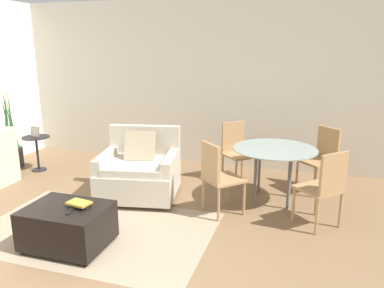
% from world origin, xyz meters
% --- Properties ---
extents(ground_plane, '(20.00, 20.00, 0.00)m').
position_xyz_m(ground_plane, '(0.00, 0.00, 0.00)').
color(ground_plane, brown).
extents(wall_back, '(12.00, 0.06, 2.75)m').
position_xyz_m(wall_back, '(0.00, 3.76, 1.38)').
color(wall_back, silver).
rests_on(wall_back, ground_plane).
extents(area_rug, '(2.56, 1.65, 0.01)m').
position_xyz_m(area_rug, '(-0.29, 0.96, 0.00)').
color(area_rug, gray).
rests_on(area_rug, ground_plane).
extents(armchair, '(1.14, 1.07, 0.92)m').
position_xyz_m(armchair, '(-0.23, 2.00, 0.35)').
color(armchair, beige).
rests_on(armchair, ground_plane).
extents(ottoman, '(0.81, 0.62, 0.43)m').
position_xyz_m(ottoman, '(-0.36, 0.56, 0.24)').
color(ottoman, black).
rests_on(ottoman, ground_plane).
extents(book_stack, '(0.25, 0.19, 0.05)m').
position_xyz_m(book_stack, '(-0.25, 0.62, 0.46)').
color(book_stack, black).
rests_on(book_stack, ottoman).
extents(tv_remote_primary, '(0.09, 0.17, 0.01)m').
position_xyz_m(tv_remote_primary, '(-0.27, 0.50, 0.44)').
color(tv_remote_primary, black).
rests_on(tv_remote_primary, ottoman).
extents(potted_plant, '(0.32, 0.32, 1.35)m').
position_xyz_m(potted_plant, '(-2.84, 2.55, 0.36)').
color(potted_plant, '#333338').
rests_on(potted_plant, ground_plane).
extents(side_table, '(0.43, 0.43, 0.57)m').
position_xyz_m(side_table, '(-2.31, 2.52, 0.40)').
color(side_table, black).
rests_on(side_table, ground_plane).
extents(picture_frame, '(0.15, 0.06, 0.16)m').
position_xyz_m(picture_frame, '(-2.31, 2.52, 0.65)').
color(picture_frame, '#8C6647').
rests_on(picture_frame, side_table).
extents(dining_table, '(1.07, 1.07, 0.72)m').
position_xyz_m(dining_table, '(1.50, 2.37, 0.64)').
color(dining_table, '#8C9E99').
rests_on(dining_table, ground_plane).
extents(dining_chair_near_left, '(0.59, 0.59, 0.90)m').
position_xyz_m(dining_chair_near_left, '(0.90, 1.76, 0.52)').
color(dining_chair_near_left, tan).
rests_on(dining_chair_near_left, ground_plane).
extents(dining_chair_near_right, '(0.59, 0.59, 0.90)m').
position_xyz_m(dining_chair_near_right, '(2.11, 1.76, 0.52)').
color(dining_chair_near_right, tan).
rests_on(dining_chair_near_right, ground_plane).
extents(dining_chair_far_left, '(0.59, 0.59, 0.90)m').
position_xyz_m(dining_chair_far_left, '(0.90, 2.97, 0.52)').
color(dining_chair_far_left, tan).
rests_on(dining_chair_far_left, ground_plane).
extents(dining_chair_far_right, '(0.59, 0.59, 0.90)m').
position_xyz_m(dining_chair_far_right, '(2.11, 2.97, 0.52)').
color(dining_chair_far_right, tan).
rests_on(dining_chair_far_right, ground_plane).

